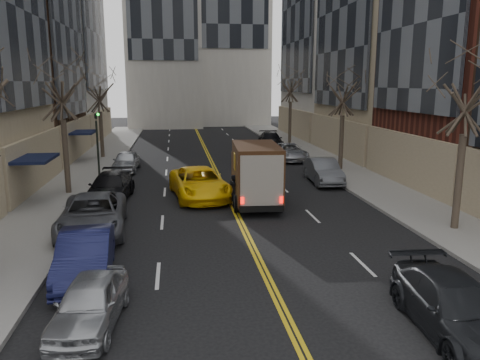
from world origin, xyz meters
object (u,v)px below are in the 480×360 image
Objects in this scene: ups_truck at (255,174)px; taxi at (199,183)px; observer_sedan at (455,307)px; pedestrian at (235,191)px.

taxi is at bearing 151.91° from ups_truck.
observer_sedan is 0.84× the size of taxi.
pedestrian is at bearing -61.81° from taxi.
ups_truck reaches higher than taxi.
ups_truck is 1.00× the size of taxi.
ups_truck is at bearing -71.51° from pedestrian.
taxi is at bearing 26.95° from pedestrian.
observer_sedan is (2.76, -13.26, -0.89)m from ups_truck.
observer_sedan is at bearing -171.58° from pedestrian.
taxi is (-2.78, 1.70, -0.77)m from ups_truck.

